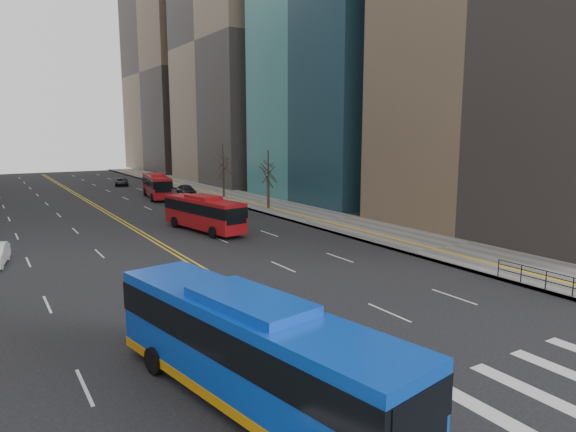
# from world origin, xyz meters

# --- Properties ---
(ground) EXTENTS (220.00, 220.00, 0.00)m
(ground) POSITION_xyz_m (0.00, 0.00, 0.00)
(ground) COLOR black
(sidewalk_right) EXTENTS (7.00, 130.00, 0.15)m
(sidewalk_right) POSITION_xyz_m (17.50, 45.00, 0.07)
(sidewalk_right) COLOR #65625E
(sidewalk_right) RESTS_ON ground
(crosswalk) EXTENTS (26.70, 4.00, 0.01)m
(crosswalk) POSITION_xyz_m (0.00, 0.00, 0.01)
(crosswalk) COLOR silver
(crosswalk) RESTS_ON ground
(centerline) EXTENTS (0.55, 100.00, 0.01)m
(centerline) POSITION_xyz_m (0.00, 55.00, 0.01)
(centerline) COLOR gold
(centerline) RESTS_ON ground
(office_towers) EXTENTS (83.00, 134.00, 58.00)m
(office_towers) POSITION_xyz_m (0.12, 68.51, 23.92)
(office_towers) COLOR gray
(office_towers) RESTS_ON ground
(pedestrian_railing) EXTENTS (0.06, 6.06, 1.02)m
(pedestrian_railing) POSITION_xyz_m (14.30, 6.00, 0.82)
(pedestrian_railing) COLOR black
(pedestrian_railing) RESTS_ON sidewalk_right
(street_trees) EXTENTS (35.20, 47.20, 7.60)m
(street_trees) POSITION_xyz_m (-7.18, 34.55, 4.87)
(street_trees) COLOR #31241E
(street_trees) RESTS_ON ground
(blue_bus) EXTENTS (4.90, 12.84, 3.64)m
(blue_bus) POSITION_xyz_m (-4.91, 4.00, 1.91)
(blue_bus) COLOR #0C41BD
(blue_bus) RESTS_ON ground
(red_bus_near) EXTENTS (3.92, 10.12, 3.17)m
(red_bus_near) POSITION_xyz_m (4.98, 31.96, 1.77)
(red_bus_near) COLOR #A41116
(red_bus_near) RESTS_ON ground
(red_bus_far) EXTENTS (3.84, 10.32, 3.23)m
(red_bus_far) POSITION_xyz_m (8.37, 56.15, 1.80)
(red_bus_far) COLOR #A41116
(red_bus_far) RESTS_ON ground
(car_dark_mid) EXTENTS (2.18, 4.70, 1.56)m
(car_dark_mid) POSITION_xyz_m (12.50, 56.44, 0.78)
(car_dark_mid) COLOR black
(car_dark_mid) RESTS_ON ground
(car_dark_far) EXTENTS (2.92, 4.68, 1.21)m
(car_dark_far) POSITION_xyz_m (8.26, 74.42, 0.60)
(car_dark_far) COLOR black
(car_dark_far) RESTS_ON ground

